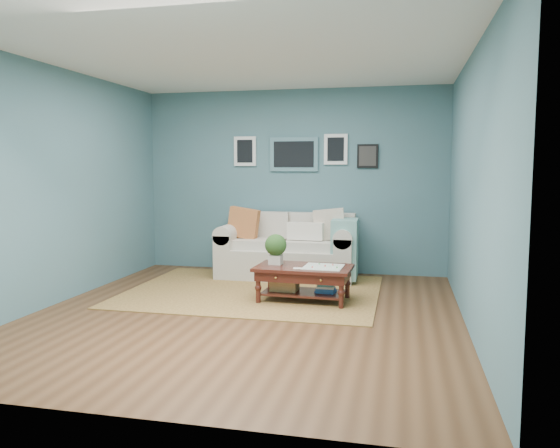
# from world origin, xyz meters

# --- Properties ---
(room_shell) EXTENTS (5.00, 5.02, 2.70)m
(room_shell) POSITION_xyz_m (0.00, 0.06, 1.36)
(room_shell) COLOR brown
(room_shell) RESTS_ON ground
(area_rug) EXTENTS (3.11, 2.49, 0.01)m
(area_rug) POSITION_xyz_m (-0.21, 1.03, 0.01)
(area_rug) COLOR brown
(area_rug) RESTS_ON ground
(loveseat) EXTENTS (1.96, 0.89, 1.01)m
(loveseat) POSITION_xyz_m (0.11, 2.03, 0.41)
(loveseat) COLOR silver
(loveseat) RESTS_ON ground
(coffee_table) EXTENTS (1.13, 0.69, 0.77)m
(coffee_table) POSITION_xyz_m (0.44, 0.69, 0.34)
(coffee_table) COLOR #36190D
(coffee_table) RESTS_ON ground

